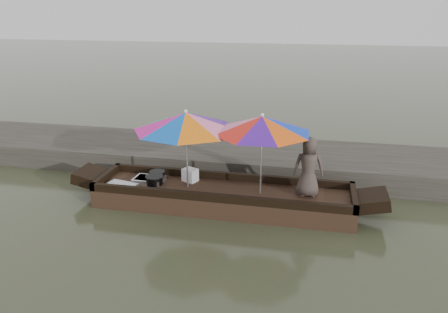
% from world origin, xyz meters
% --- Properties ---
extents(water, '(80.00, 80.00, 0.00)m').
position_xyz_m(water, '(0.00, 0.00, 0.00)').
color(water, '#3C4328').
rests_on(water, ground).
extents(dock, '(22.00, 2.20, 0.50)m').
position_xyz_m(dock, '(0.00, 2.20, 0.25)').
color(dock, '#2D2B26').
rests_on(dock, ground).
extents(boat_hull, '(4.98, 1.20, 0.35)m').
position_xyz_m(boat_hull, '(0.00, 0.00, 0.17)').
color(boat_hull, black).
rests_on(boat_hull, water).
extents(cooking_pot, '(0.33, 0.33, 0.17)m').
position_xyz_m(cooking_pot, '(-1.43, 0.26, 0.44)').
color(cooking_pot, black).
rests_on(cooking_pot, boat_hull).
extents(tray_crayfish, '(0.61, 0.43, 0.09)m').
position_xyz_m(tray_crayfish, '(-1.55, 0.08, 0.39)').
color(tray_crayfish, silver).
rests_on(tray_crayfish, boat_hull).
extents(tray_scallop, '(0.66, 0.52, 0.06)m').
position_xyz_m(tray_scallop, '(-1.99, -0.30, 0.38)').
color(tray_scallop, silver).
rests_on(tray_scallop, boat_hull).
extents(charcoal_grill, '(0.33, 0.33, 0.16)m').
position_xyz_m(charcoal_grill, '(-1.40, 0.00, 0.43)').
color(charcoal_grill, black).
rests_on(charcoal_grill, boat_hull).
extents(supply_bag, '(0.35, 0.32, 0.26)m').
position_xyz_m(supply_bag, '(-0.75, 0.31, 0.48)').
color(supply_bag, silver).
rests_on(supply_bag, boat_hull).
extents(vendor, '(0.56, 0.37, 1.14)m').
position_xyz_m(vendor, '(1.60, 0.09, 0.92)').
color(vendor, '#463A34').
rests_on(vendor, boat_hull).
extents(umbrella_bow, '(2.26, 2.26, 1.55)m').
position_xyz_m(umbrella_bow, '(-0.71, 0.00, 1.12)').
color(umbrella_bow, '#5014A5').
rests_on(umbrella_bow, boat_hull).
extents(umbrella_stern, '(2.40, 2.40, 1.55)m').
position_xyz_m(umbrella_stern, '(0.72, 0.00, 1.12)').
color(umbrella_stern, '#E51493').
rests_on(umbrella_stern, boat_hull).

